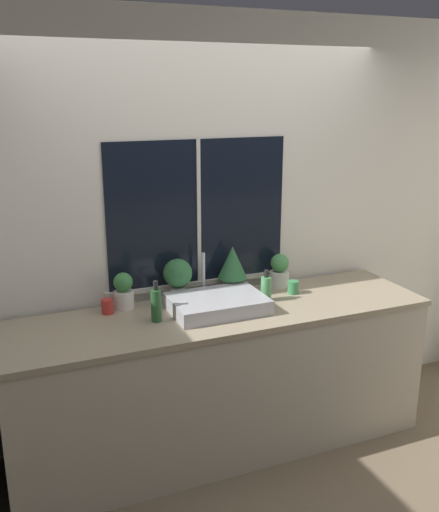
% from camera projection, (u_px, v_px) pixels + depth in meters
% --- Properties ---
extents(ground_plane, '(14.00, 14.00, 0.00)m').
position_uv_depth(ground_plane, '(242.00, 474.00, 3.43)').
color(ground_plane, brown).
extents(wall_back, '(8.00, 0.09, 2.70)m').
position_uv_depth(wall_back, '(197.00, 229.00, 3.71)').
color(wall_back, silver).
rests_on(wall_back, ground_plane).
extents(wall_right, '(0.06, 7.00, 2.70)m').
position_uv_depth(wall_right, '(405.00, 189.00, 5.23)').
color(wall_right, silver).
rests_on(wall_right, ground_plane).
extents(counter, '(2.63, 0.70, 0.93)m').
position_uv_depth(counter, '(221.00, 379.00, 3.60)').
color(counter, '#B2A893').
rests_on(counter, ground_plane).
extents(sink, '(0.57, 0.46, 0.30)m').
position_uv_depth(sink, '(217.00, 303.00, 3.47)').
color(sink, '#ADADB2').
rests_on(sink, counter).
extents(potted_plant_far_left, '(0.12, 0.12, 0.23)m').
position_uv_depth(potted_plant_far_left, '(124.00, 291.00, 3.48)').
color(potted_plant_far_left, silver).
rests_on(potted_plant_far_left, counter).
extents(potted_plant_center_left, '(0.18, 0.18, 0.28)m').
position_uv_depth(potted_plant_center_left, '(178.00, 276.00, 3.59)').
color(potted_plant_center_left, silver).
rests_on(potted_plant_center_left, counter).
extents(potted_plant_center_right, '(0.19, 0.19, 0.32)m').
position_uv_depth(potted_plant_center_right, '(232.00, 266.00, 3.73)').
color(potted_plant_center_right, silver).
rests_on(potted_plant_center_right, counter).
extents(potted_plant_far_right, '(0.13, 0.13, 0.23)m').
position_uv_depth(potted_plant_far_right, '(280.00, 271.00, 3.88)').
color(potted_plant_far_right, silver).
rests_on(potted_plant_far_right, counter).
extents(soap_bottle, '(0.07, 0.07, 0.20)m').
position_uv_depth(soap_bottle, '(266.00, 288.00, 3.61)').
color(soap_bottle, '#519E5B').
rests_on(soap_bottle, counter).
extents(bottle_tall, '(0.06, 0.06, 0.25)m').
position_uv_depth(bottle_tall, '(156.00, 305.00, 3.29)').
color(bottle_tall, '#235128').
rests_on(bottle_tall, counter).
extents(mug_red, '(0.07, 0.07, 0.09)m').
position_uv_depth(mug_red, '(107.00, 306.00, 3.42)').
color(mug_red, '#B72D28').
rests_on(mug_red, counter).
extents(mug_green, '(0.07, 0.07, 0.09)m').
position_uv_depth(mug_green, '(293.00, 287.00, 3.76)').
color(mug_green, '#38844C').
rests_on(mug_green, counter).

